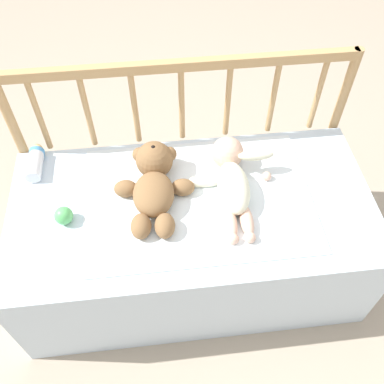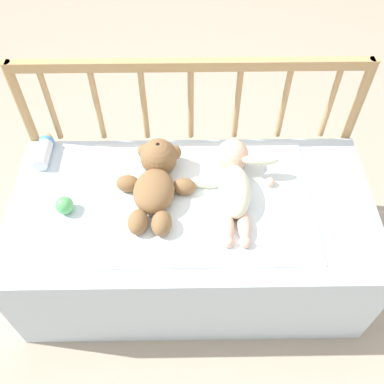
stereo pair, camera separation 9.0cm
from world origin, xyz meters
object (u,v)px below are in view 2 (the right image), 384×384
object	(u,v)px
toy_ball	(64,205)
baby	(234,181)
teddy_bear	(156,179)
baby_bottle	(44,150)

from	to	relation	value
toy_ball	baby	bearing A→B (deg)	8.22
baby	teddy_bear	bearing A→B (deg)	178.33
teddy_bear	baby	world-z (taller)	teddy_bear
toy_ball	teddy_bear	bearing A→B (deg)	16.62
teddy_bear	baby_bottle	distance (m)	0.46
baby	toy_ball	world-z (taller)	baby
teddy_bear	toy_ball	distance (m)	0.32
teddy_bear	baby	xyz separation A→B (m)	(0.27, -0.01, -0.01)
baby_bottle	toy_ball	distance (m)	0.29
toy_ball	baby_bottle	bearing A→B (deg)	114.96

